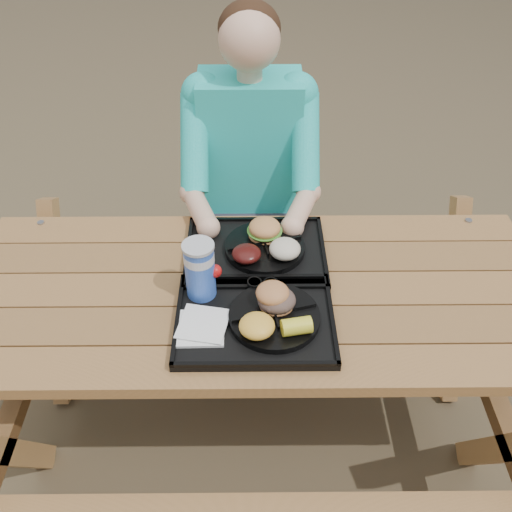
{
  "coord_description": "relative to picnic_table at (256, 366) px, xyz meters",
  "views": [
    {
      "loc": [
        -0.01,
        -1.26,
        1.96
      ],
      "look_at": [
        0.0,
        0.0,
        0.88
      ],
      "focal_mm": 40.0,
      "sensor_mm": 36.0,
      "label": 1
    }
  ],
  "objects": [
    {
      "name": "ground",
      "position": [
        0.0,
        0.0,
        -0.38
      ],
      "size": [
        60.0,
        60.0,
        0.0
      ],
      "primitive_type": "plane",
      "color": "#999999",
      "rests_on": "ground"
    },
    {
      "name": "picnic_table",
      "position": [
        0.0,
        0.0,
        0.0
      ],
      "size": [
        1.8,
        1.49,
        0.75
      ],
      "primitive_type": null,
      "color": "#999999",
      "rests_on": "ground"
    },
    {
      "name": "tray_near",
      "position": [
        -0.0,
        -0.14,
        0.39
      ],
      "size": [
        0.45,
        0.35,
        0.02
      ],
      "primitive_type": "cube",
      "color": "black",
      "rests_on": "picnic_table"
    },
    {
      "name": "tray_far",
      "position": [
        -0.0,
        0.15,
        0.39
      ],
      "size": [
        0.45,
        0.35,
        0.02
      ],
      "primitive_type": "cube",
      "color": "black",
      "rests_on": "picnic_table"
    },
    {
      "name": "plate_near",
      "position": [
        0.05,
        -0.15,
        0.41
      ],
      "size": [
        0.26,
        0.26,
        0.02
      ],
      "primitive_type": "cylinder",
      "color": "black",
      "rests_on": "tray_near"
    },
    {
      "name": "plate_far",
      "position": [
        0.03,
        0.16,
        0.41
      ],
      "size": [
        0.26,
        0.26,
        0.02
      ],
      "primitive_type": "cylinder",
      "color": "black",
      "rests_on": "tray_far"
    },
    {
      "name": "napkin_stack",
      "position": [
        -0.16,
        -0.18,
        0.4
      ],
      "size": [
        0.14,
        0.14,
        0.02
      ],
      "primitive_type": "cube",
      "rotation": [
        0.0,
        0.0,
        0.02
      ],
      "color": "white",
      "rests_on": "tray_near"
    },
    {
      "name": "soda_cup",
      "position": [
        -0.16,
        -0.04,
        0.48
      ],
      "size": [
        0.09,
        0.09,
        0.18
      ],
      "primitive_type": "cylinder",
      "color": "blue",
      "rests_on": "tray_near"
    },
    {
      "name": "condiment_bbq",
      "position": [
        -0.0,
        -0.02,
        0.41
      ],
      "size": [
        0.04,
        0.04,
        0.03
      ],
      "primitive_type": "cylinder",
      "color": "#320705",
      "rests_on": "tray_near"
    },
    {
      "name": "condiment_mustard",
      "position": [
        0.04,
        -0.02,
        0.41
      ],
      "size": [
        0.05,
        0.05,
        0.03
      ],
      "primitive_type": "cylinder",
      "color": "#F7A81B",
      "rests_on": "tray_near"
    },
    {
      "name": "sandwich",
      "position": [
        0.06,
        -0.11,
        0.47
      ],
      "size": [
        0.1,
        0.1,
        0.1
      ],
      "primitive_type": null,
      "color": "#C87C46",
      "rests_on": "plate_near"
    },
    {
      "name": "mac_cheese",
      "position": [
        0.0,
        -0.21,
        0.44
      ],
      "size": [
        0.1,
        0.1,
        0.05
      ],
      "primitive_type": "ellipsoid",
      "color": "yellow",
      "rests_on": "plate_near"
    },
    {
      "name": "corn_cob",
      "position": [
        0.11,
        -0.22,
        0.44
      ],
      "size": [
        0.09,
        0.09,
        0.05
      ],
      "primitive_type": null,
      "rotation": [
        0.0,
        0.0,
        0.19
      ],
      "color": "#FFEF35",
      "rests_on": "plate_near"
    },
    {
      "name": "cutlery_far",
      "position": [
        -0.17,
        0.16,
        0.4
      ],
      "size": [
        0.06,
        0.14,
        0.01
      ],
      "primitive_type": "cube",
      "rotation": [
        0.0,
        0.0,
        0.26
      ],
      "color": "black",
      "rests_on": "tray_far"
    },
    {
      "name": "burger",
      "position": [
        0.03,
        0.21,
        0.46
      ],
      "size": [
        0.11,
        0.11,
        0.1
      ],
      "primitive_type": null,
      "color": "#D98D4C",
      "rests_on": "plate_far"
    },
    {
      "name": "baked_beans",
      "position": [
        -0.03,
        0.09,
        0.44
      ],
      "size": [
        0.09,
        0.09,
        0.04
      ],
      "primitive_type": "ellipsoid",
      "color": "#430F0D",
      "rests_on": "plate_far"
    },
    {
      "name": "potato_salad",
      "position": [
        0.09,
        0.11,
        0.44
      ],
      "size": [
        0.1,
        0.1,
        0.06
      ],
      "primitive_type": "ellipsoid",
      "color": "beige",
      "rests_on": "plate_far"
    },
    {
      "name": "diner",
      "position": [
        -0.02,
        0.67,
        0.27
      ],
      "size": [
        0.48,
        0.84,
        1.28
      ],
      "primitive_type": null,
      "color": "#17A5A0",
      "rests_on": "ground"
    }
  ]
}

